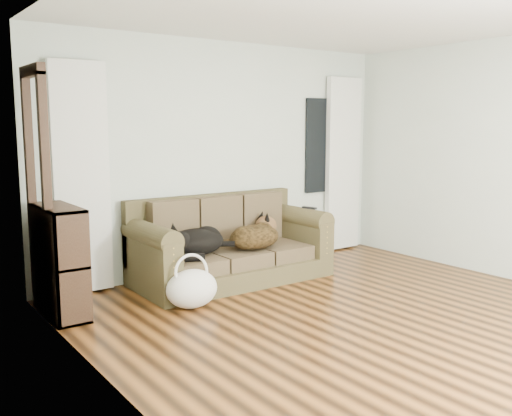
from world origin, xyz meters
TOP-DOWN VIEW (x-y plane):
  - floor at (0.00, 0.00)m, footprint 5.00×5.00m
  - ceiling at (0.00, 0.00)m, footprint 5.00×5.00m
  - wall_back at (0.00, 2.50)m, footprint 4.50×0.04m
  - wall_left at (-2.25, 0.00)m, footprint 0.04×5.00m
  - curtain_left at (-1.70, 2.42)m, footprint 0.55×0.08m
  - curtain_right at (1.80, 2.42)m, footprint 0.55×0.08m
  - window_pane at (1.45, 2.47)m, footprint 0.50×0.03m
  - door_casing at (-2.20, 2.05)m, footprint 0.07×0.60m
  - sofa at (-0.25, 1.97)m, footprint 2.09×0.90m
  - dog_black_lab at (-0.75, 1.94)m, footprint 0.66×0.47m
  - dog_shepherd at (-0.01, 1.87)m, footprint 0.72×0.57m
  - tv_remote at (0.71, 1.83)m, footprint 0.09×0.20m
  - tote_bag at (-1.06, 1.41)m, footprint 0.60×0.54m
  - bookshelf at (-2.09, 1.92)m, footprint 0.33×0.79m

SIDE VIEW (x-z plane):
  - floor at x=0.00m, z-range 0.00..0.00m
  - tote_bag at x=-1.06m, z-range -0.02..0.34m
  - sofa at x=-0.25m, z-range 0.02..0.88m
  - dog_black_lab at x=-0.75m, z-range 0.34..0.62m
  - dog_shepherd at x=-0.01m, z-range 0.35..0.63m
  - bookshelf at x=-2.09m, z-range 0.01..0.99m
  - tv_remote at x=0.71m, z-range 0.72..0.74m
  - door_casing at x=-2.20m, z-range 0.00..2.10m
  - curtain_left at x=-1.70m, z-range 0.02..2.27m
  - curtain_right at x=1.80m, z-range 0.02..2.27m
  - wall_back at x=0.00m, z-range 0.00..2.60m
  - wall_left at x=-2.25m, z-range 0.00..2.60m
  - window_pane at x=1.45m, z-range 0.80..2.00m
  - ceiling at x=0.00m, z-range 2.60..2.60m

